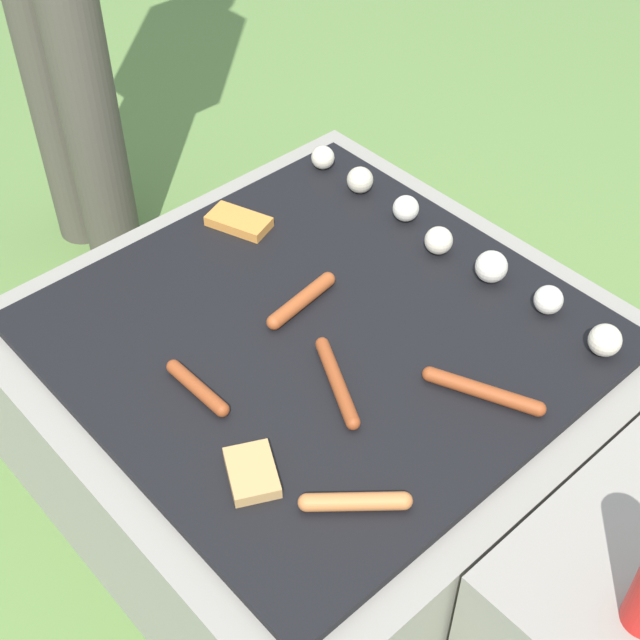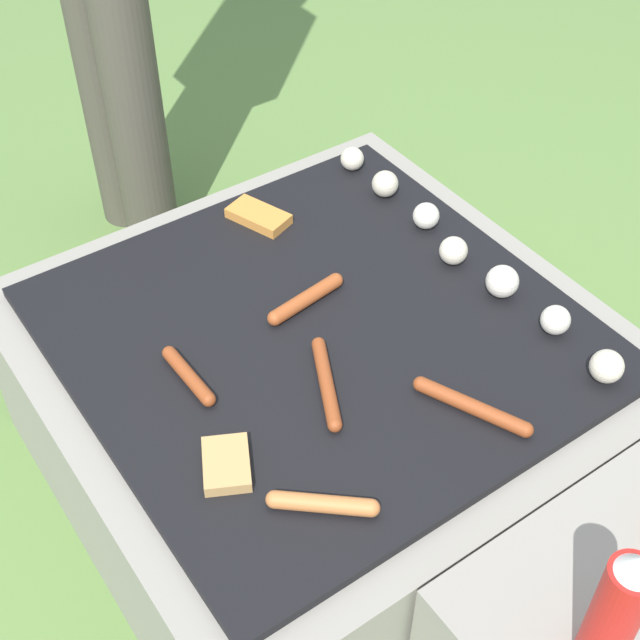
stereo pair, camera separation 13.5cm
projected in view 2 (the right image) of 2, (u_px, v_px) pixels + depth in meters
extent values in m
plane|color=#608442|center=(320.00, 469.00, 1.77)|extent=(14.00, 14.00, 0.00)
cube|color=gray|center=(320.00, 408.00, 1.64)|extent=(0.92, 0.92, 0.37)
cube|color=black|center=(320.00, 332.00, 1.51)|extent=(0.81, 0.81, 0.02)
cylinder|color=#4C473D|center=(101.00, 60.00, 2.07)|extent=(0.13, 0.13, 0.89)
cylinder|color=#4C473D|center=(131.00, 88.00, 1.98)|extent=(0.13, 0.13, 0.89)
cylinder|color=#93421E|center=(326.00, 383.00, 1.40)|extent=(0.16, 0.10, 0.02)
sphere|color=#93421E|center=(335.00, 425.00, 1.34)|extent=(0.02, 0.02, 0.02)
sphere|color=#93421E|center=(318.00, 344.00, 1.46)|extent=(0.02, 0.02, 0.02)
cylinder|color=#93421E|center=(472.00, 406.00, 1.36)|extent=(0.17, 0.09, 0.02)
sphere|color=#93421E|center=(526.00, 430.00, 1.33)|extent=(0.02, 0.02, 0.02)
sphere|color=#93421E|center=(421.00, 384.00, 1.39)|extent=(0.02, 0.02, 0.02)
cylinder|color=#C6753D|center=(323.00, 504.00, 1.23)|extent=(0.11, 0.12, 0.03)
sphere|color=#C6753D|center=(371.00, 508.00, 1.23)|extent=(0.03, 0.03, 0.03)
sphere|color=#C6753D|center=(275.00, 499.00, 1.24)|extent=(0.03, 0.03, 0.03)
cylinder|color=#93421E|center=(188.00, 376.00, 1.41)|extent=(0.12, 0.03, 0.02)
sphere|color=#93421E|center=(209.00, 399.00, 1.37)|extent=(0.02, 0.02, 0.02)
sphere|color=#93421E|center=(169.00, 353.00, 1.44)|extent=(0.02, 0.02, 0.02)
cylinder|color=#A34C23|center=(306.00, 299.00, 1.53)|extent=(0.05, 0.14, 0.03)
sphere|color=#A34C23|center=(275.00, 318.00, 1.50)|extent=(0.03, 0.03, 0.03)
sphere|color=#A34C23|center=(336.00, 280.00, 1.57)|extent=(0.03, 0.03, 0.03)
cube|color=tan|center=(226.00, 464.00, 1.28)|extent=(0.11, 0.10, 0.02)
cube|color=#D18438|center=(259.00, 216.00, 1.71)|extent=(0.13, 0.10, 0.02)
sphere|color=beige|center=(352.00, 159.00, 1.82)|extent=(0.05, 0.05, 0.05)
sphere|color=beige|center=(385.00, 184.00, 1.76)|extent=(0.05, 0.05, 0.05)
sphere|color=silver|center=(426.00, 216.00, 1.68)|extent=(0.05, 0.05, 0.05)
sphere|color=beige|center=(453.00, 251.00, 1.61)|extent=(0.05, 0.05, 0.05)
sphere|color=silver|center=(502.00, 281.00, 1.54)|extent=(0.06, 0.06, 0.06)
sphere|color=silver|center=(555.00, 320.00, 1.48)|extent=(0.05, 0.05, 0.05)
sphere|color=beige|center=(607.00, 366.00, 1.40)|extent=(0.05, 0.05, 0.05)
cylinder|color=red|center=(614.00, 616.00, 1.02)|extent=(0.06, 0.06, 0.19)
cone|color=white|center=(639.00, 565.00, 0.94)|extent=(0.05, 0.05, 0.03)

